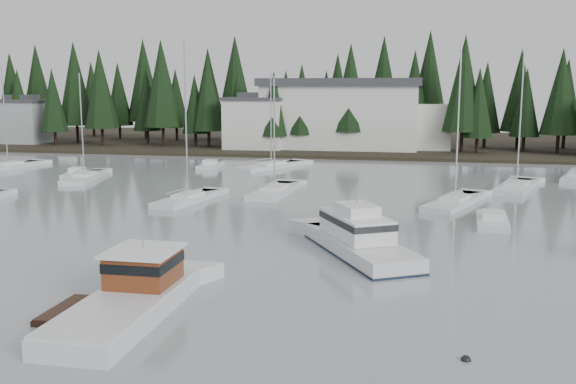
# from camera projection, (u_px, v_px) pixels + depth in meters

# --- Properties ---
(far_shore_land) EXTENTS (240.00, 54.00, 1.00)m
(far_shore_land) POSITION_uv_depth(u_px,v_px,m) (378.00, 144.00, 115.31)
(far_shore_land) COLOR black
(far_shore_land) RESTS_ON ground
(conifer_treeline) EXTENTS (200.00, 22.00, 20.00)m
(conifer_treeline) POSITION_uv_depth(u_px,v_px,m) (373.00, 149.00, 104.68)
(conifer_treeline) COLOR black
(conifer_treeline) RESTS_ON ground
(house_west) EXTENTS (9.54, 7.42, 8.75)m
(house_west) POSITION_uv_depth(u_px,v_px,m) (256.00, 122.00, 100.73)
(house_west) COLOR silver
(house_west) RESTS_ON ground
(house_far_west) EXTENTS (8.48, 7.42, 8.25)m
(house_far_west) POSITION_uv_depth(u_px,v_px,m) (24.00, 120.00, 111.03)
(house_far_west) COLOR #999EA0
(house_far_west) RESTS_ON ground
(harbor_inn) EXTENTS (29.50, 11.50, 10.90)m
(harbor_inn) POSITION_uv_depth(u_px,v_px,m) (353.00, 115.00, 100.79)
(harbor_inn) COLOR silver
(harbor_inn) RESTS_ON ground
(lobster_boat_brown) EXTENTS (5.25, 10.20, 5.03)m
(lobster_boat_brown) POSITION_uv_depth(u_px,v_px,m) (128.00, 302.00, 28.65)
(lobster_boat_brown) COLOR silver
(lobster_boat_brown) RESTS_ON ground
(cabin_cruiser_center) EXTENTS (8.23, 11.05, 4.64)m
(cabin_cruiser_center) POSITION_uv_depth(u_px,v_px,m) (359.00, 242.00, 39.13)
(cabin_cruiser_center) COLOR silver
(cabin_cruiser_center) RESTS_ON ground
(sailboat_1) EXTENTS (5.88, 10.68, 14.24)m
(sailboat_1) POSITION_uv_depth(u_px,v_px,m) (516.00, 189.00, 63.81)
(sailboat_1) COLOR silver
(sailboat_1) RESTS_ON ground
(sailboat_2) EXTENTS (6.11, 10.46, 14.57)m
(sailboat_2) POSITION_uv_depth(u_px,v_px,m) (455.00, 204.00, 55.52)
(sailboat_2) COLOR silver
(sailboat_2) RESTS_ON ground
(sailboat_4) EXTENTS (7.31, 10.99, 12.51)m
(sailboat_4) POSITION_uv_depth(u_px,v_px,m) (271.00, 168.00, 80.67)
(sailboat_4) COLOR silver
(sailboat_4) RESTS_ON ground
(sailboat_5) EXTENTS (4.80, 10.07, 12.08)m
(sailboat_5) POSITION_uv_depth(u_px,v_px,m) (85.00, 179.00, 70.65)
(sailboat_5) COLOR silver
(sailboat_5) RESTS_ON ground
(sailboat_7) EXTENTS (4.30, 9.93, 13.25)m
(sailboat_7) POSITION_uv_depth(u_px,v_px,m) (8.00, 168.00, 80.46)
(sailboat_7) COLOR silver
(sailboat_7) RESTS_ON ground
(sailboat_8) EXTENTS (3.38, 10.12, 11.66)m
(sailboat_8) POSITION_uv_depth(u_px,v_px,m) (274.00, 193.00, 61.33)
(sailboat_8) COLOR silver
(sailboat_8) RESTS_ON ground
(sailboat_11) EXTENTS (3.97, 9.12, 14.82)m
(sailboat_11) POSITION_uv_depth(u_px,v_px,m) (188.00, 200.00, 56.97)
(sailboat_11) COLOR silver
(sailboat_11) RESTS_ON ground
(runabout_1) EXTENTS (2.59, 6.15, 1.42)m
(runabout_1) POSITION_uv_depth(u_px,v_px,m) (492.00, 223.00, 47.33)
(runabout_1) COLOR silver
(runabout_1) RESTS_ON ground
(runabout_3) EXTENTS (2.45, 5.44, 1.42)m
(runabout_3) POSITION_uv_depth(u_px,v_px,m) (210.00, 167.00, 80.84)
(runabout_3) COLOR silver
(runabout_3) RESTS_ON ground
(runabout_4) EXTENTS (3.42, 6.04, 1.42)m
(runabout_4) POSITION_uv_depth(u_px,v_px,m) (77.00, 175.00, 73.08)
(runabout_4) COLOR silver
(runabout_4) RESTS_ON ground
(mooring_buoy_dark) EXTENTS (0.39, 0.39, 0.39)m
(mooring_buoy_dark) POSITION_uv_depth(u_px,v_px,m) (466.00, 360.00, 23.86)
(mooring_buoy_dark) COLOR black
(mooring_buoy_dark) RESTS_ON ground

